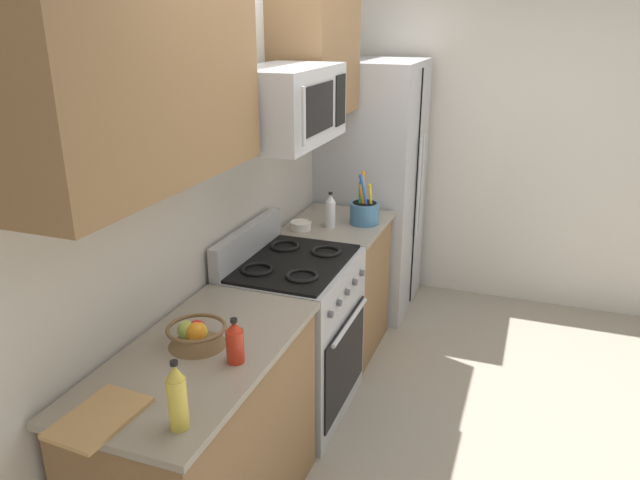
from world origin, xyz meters
The scene contains 17 objects.
ground_plane centered at (0.00, 0.00, 0.00)m, with size 16.00×16.00×0.00m, color gray.
wall_back centered at (0.00, 1.03, 1.30)m, with size 8.00×0.10×2.60m, color beige.
counter_left centered at (-0.98, 0.66, 0.46)m, with size 1.18×0.60×0.91m.
range_oven centered at (0.00, 0.66, 0.47)m, with size 0.76×0.64×1.09m.
counter_right centered at (0.75, 0.66, 0.46)m, with size 0.72×0.60×0.91m.
refrigerator centered at (1.53, 0.64, 0.94)m, with size 0.79×0.71×1.88m.
wall_right centered at (2.02, 0.00, 1.30)m, with size 0.10×8.00×2.60m, color beige.
microwave centered at (0.00, 0.69, 1.76)m, with size 0.73×0.44×0.37m.
upper_cabinets_left centered at (-0.99, 0.81, 1.93)m, with size 1.17×0.34×0.67m.
upper_cabinets_right centered at (0.76, 0.81, 1.93)m, with size 0.71×0.34×0.67m.
utensil_crock centered at (0.79, 0.49, 0.99)m, with size 0.19×0.19×0.34m.
fruit_basket centered at (-0.94, 0.69, 0.96)m, with size 0.25×0.25×0.11m.
cutting_board centered at (-1.47, 0.74, 0.92)m, with size 0.32×0.21×0.02m, color tan.
bottle_oil centered at (-1.42, 0.47, 1.02)m, with size 0.07×0.07×0.25m.
bottle_vinegar centered at (0.65, 0.67, 1.02)m, with size 0.06×0.06×0.23m.
bottle_hot_sauce centered at (-0.99, 0.49, 0.99)m, with size 0.07×0.07×0.19m.
prep_bowl centered at (0.54, 0.83, 0.94)m, with size 0.13×0.13×0.05m.
Camera 1 is at (-2.81, -0.53, 2.17)m, focal length 34.19 mm.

